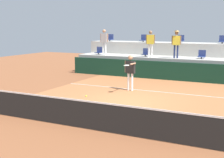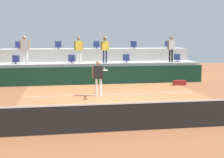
# 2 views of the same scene
# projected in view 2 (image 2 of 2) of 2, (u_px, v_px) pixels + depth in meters

# --- Properties ---
(ground_plane) EXTENTS (40.00, 40.00, 0.00)m
(ground_plane) POSITION_uv_depth(u_px,v_px,m) (122.00, 104.00, 14.06)
(ground_plane) COLOR brown
(court_inner_paint) EXTENTS (9.00, 10.00, 0.01)m
(court_inner_paint) POSITION_uv_depth(u_px,v_px,m) (117.00, 100.00, 15.04)
(court_inner_paint) COLOR #A36038
(court_inner_paint) RESTS_ON ground_plane
(court_service_line) EXTENTS (9.00, 0.06, 0.00)m
(court_service_line) POSITION_uv_depth(u_px,v_px,m) (112.00, 94.00, 16.41)
(court_service_line) COLOR silver
(court_service_line) RESTS_ON ground_plane
(tennis_net) EXTENTS (10.48, 0.08, 1.07)m
(tennis_net) POSITION_uv_depth(u_px,v_px,m) (147.00, 115.00, 10.09)
(tennis_net) COLOR black
(tennis_net) RESTS_ON ground_plane
(sponsor_backboard) EXTENTS (13.00, 0.16, 1.10)m
(sponsor_backboard) POSITION_uv_depth(u_px,v_px,m) (102.00, 75.00, 19.85)
(sponsor_backboard) COLOR #0F3323
(sponsor_backboard) RESTS_ON ground_plane
(seating_tier_lower) EXTENTS (13.00, 1.80, 1.25)m
(seating_tier_lower) POSITION_uv_depth(u_px,v_px,m) (100.00, 72.00, 21.11)
(seating_tier_lower) COLOR #ADAAA3
(seating_tier_lower) RESTS_ON ground_plane
(seating_tier_upper) EXTENTS (13.00, 1.80, 2.10)m
(seating_tier_upper) POSITION_uv_depth(u_px,v_px,m) (96.00, 63.00, 22.82)
(seating_tier_upper) COLOR #ADAAA3
(seating_tier_upper) RESTS_ON ground_plane
(stadium_chair_lower_far_left) EXTENTS (0.44, 0.40, 0.52)m
(stadium_chair_lower_far_left) POSITION_uv_depth(u_px,v_px,m) (16.00, 60.00, 20.05)
(stadium_chair_lower_far_left) COLOR #2D2D33
(stadium_chair_lower_far_left) RESTS_ON seating_tier_lower
(stadium_chair_lower_left) EXTENTS (0.44, 0.40, 0.52)m
(stadium_chair_lower_left) POSITION_uv_depth(u_px,v_px,m) (72.00, 60.00, 20.64)
(stadium_chair_lower_left) COLOR #2D2D33
(stadium_chair_lower_left) RESTS_ON seating_tier_lower
(stadium_chair_lower_right) EXTENTS (0.44, 0.40, 0.52)m
(stadium_chair_lower_right) POSITION_uv_depth(u_px,v_px,m) (126.00, 59.00, 21.24)
(stadium_chair_lower_right) COLOR #2D2D33
(stadium_chair_lower_right) RESTS_ON seating_tier_lower
(stadium_chair_lower_far_right) EXTENTS (0.44, 0.40, 0.52)m
(stadium_chair_lower_far_right) POSITION_uv_depth(u_px,v_px,m) (178.00, 58.00, 21.83)
(stadium_chair_lower_far_right) COLOR #2D2D33
(stadium_chair_lower_far_right) RESTS_ON seating_tier_lower
(stadium_chair_upper_far_left) EXTENTS (0.44, 0.40, 0.52)m
(stadium_chair_upper_far_left) POSITION_uv_depth(u_px,v_px,m) (18.00, 46.00, 21.70)
(stadium_chair_upper_far_left) COLOR #2D2D33
(stadium_chair_upper_far_left) RESTS_ON seating_tier_upper
(stadium_chair_upper_left) EXTENTS (0.44, 0.40, 0.52)m
(stadium_chair_upper_left) POSITION_uv_depth(u_px,v_px,m) (58.00, 46.00, 22.14)
(stadium_chair_upper_left) COLOR #2D2D33
(stadium_chair_upper_left) RESTS_ON seating_tier_upper
(stadium_chair_upper_center) EXTENTS (0.44, 0.40, 0.52)m
(stadium_chair_upper_center) POSITION_uv_depth(u_px,v_px,m) (97.00, 45.00, 22.59)
(stadium_chair_upper_center) COLOR #2D2D33
(stadium_chair_upper_center) RESTS_ON seating_tier_upper
(stadium_chair_upper_right) EXTENTS (0.44, 0.40, 0.52)m
(stadium_chair_upper_right) POSITION_uv_depth(u_px,v_px,m) (134.00, 45.00, 23.04)
(stadium_chair_upper_right) COLOR #2D2D33
(stadium_chair_upper_right) RESTS_ON seating_tier_upper
(stadium_chair_upper_far_right) EXTENTS (0.44, 0.40, 0.52)m
(stadium_chair_upper_far_right) POSITION_uv_depth(u_px,v_px,m) (168.00, 45.00, 23.47)
(stadium_chair_upper_far_right) COLOR #2D2D33
(stadium_chair_upper_far_right) RESTS_ON seating_tier_upper
(tennis_player) EXTENTS (0.65, 1.25, 1.77)m
(tennis_player) POSITION_uv_depth(u_px,v_px,m) (99.00, 74.00, 15.81)
(tennis_player) COLOR white
(tennis_player) RESTS_ON ground_plane
(spectator_in_grey) EXTENTS (0.60, 0.23, 1.74)m
(spectator_in_grey) POSITION_uv_depth(u_px,v_px,m) (25.00, 47.00, 19.67)
(spectator_in_grey) COLOR white
(spectator_in_grey) RESTS_ON seating_tier_lower
(spectator_leaning_on_rail) EXTENTS (0.59, 0.25, 1.68)m
(spectator_leaning_on_rail) POSITION_uv_depth(u_px,v_px,m) (79.00, 47.00, 20.23)
(spectator_leaning_on_rail) COLOR white
(spectator_leaning_on_rail) RESTS_ON seating_tier_lower
(spectator_with_hat) EXTENTS (0.58, 0.45, 1.69)m
(spectator_with_hat) POSITION_uv_depth(u_px,v_px,m) (105.00, 47.00, 20.50)
(spectator_with_hat) COLOR navy
(spectator_with_hat) RESTS_ON seating_tier_lower
(spectator_in_white) EXTENTS (0.59, 0.29, 1.70)m
(spectator_in_white) POSITION_uv_depth(u_px,v_px,m) (171.00, 47.00, 21.24)
(spectator_in_white) COLOR black
(spectator_in_white) RESTS_ON seating_tier_lower
(tennis_ball) EXTENTS (0.07, 0.07, 0.07)m
(tennis_ball) POSITION_uv_depth(u_px,v_px,m) (115.00, 102.00, 11.63)
(tennis_ball) COLOR #CCE033
(equipment_bag) EXTENTS (0.76, 0.28, 0.30)m
(equipment_bag) POSITION_uv_depth(u_px,v_px,m) (179.00, 83.00, 19.53)
(equipment_bag) COLOR maroon
(equipment_bag) RESTS_ON ground_plane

